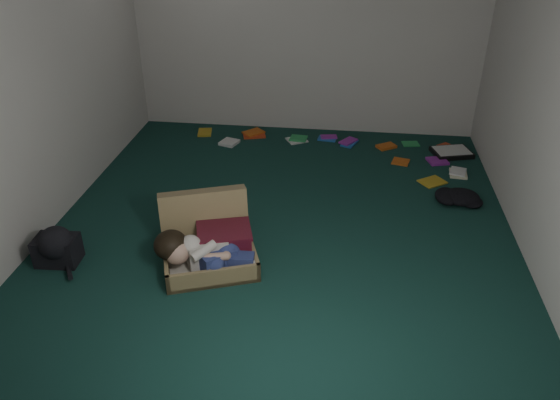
# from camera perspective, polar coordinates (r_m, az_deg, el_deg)

# --- Properties ---
(floor) EXTENTS (4.50, 4.50, 0.00)m
(floor) POSITION_cam_1_polar(r_m,az_deg,el_deg) (4.83, 0.22, -2.72)
(floor) COLOR #12352E
(floor) RESTS_ON ground
(wall_back) EXTENTS (4.50, 0.00, 4.50)m
(wall_back) POSITION_cam_1_polar(r_m,az_deg,el_deg) (6.44, 2.83, 18.21)
(wall_back) COLOR silver
(wall_back) RESTS_ON ground
(wall_front) EXTENTS (4.50, 0.00, 4.50)m
(wall_front) POSITION_cam_1_polar(r_m,az_deg,el_deg) (2.27, -6.71, -5.51)
(wall_front) COLOR silver
(wall_front) RESTS_ON ground
(wall_left) EXTENTS (0.00, 4.50, 4.50)m
(wall_left) POSITION_cam_1_polar(r_m,az_deg,el_deg) (4.92, -24.10, 12.00)
(wall_left) COLOR silver
(wall_left) RESTS_ON ground
(wall_right) EXTENTS (0.00, 4.50, 4.50)m
(wall_right) POSITION_cam_1_polar(r_m,az_deg,el_deg) (4.50, 26.84, 9.87)
(wall_right) COLOR silver
(wall_right) RESTS_ON ground
(suitcase) EXTENTS (0.90, 0.89, 0.52)m
(suitcase) POSITION_cam_1_polar(r_m,az_deg,el_deg) (4.38, -7.56, -4.41)
(suitcase) COLOR #8E794E
(suitcase) RESTS_ON floor
(person) EXTENTS (0.79, 0.40, 0.32)m
(person) POSITION_cam_1_polar(r_m,az_deg,el_deg) (4.21, -7.99, -5.33)
(person) COLOR beige
(person) RESTS_ON suitcase
(maroon_bin) EXTENTS (0.50, 0.44, 0.29)m
(maroon_bin) POSITION_cam_1_polar(r_m,az_deg,el_deg) (4.35, -5.80, -4.67)
(maroon_bin) COLOR #4C0F1C
(maroon_bin) RESTS_ON floor
(backpack) EXTENTS (0.43, 0.35, 0.25)m
(backpack) POSITION_cam_1_polar(r_m,az_deg,el_deg) (4.67, -22.26, -4.77)
(backpack) COLOR black
(backpack) RESTS_ON floor
(clothing_pile) EXTENTS (0.50, 0.46, 0.13)m
(clothing_pile) POSITION_cam_1_polar(r_m,az_deg,el_deg) (5.45, 17.88, 0.57)
(clothing_pile) COLOR black
(clothing_pile) RESTS_ON floor
(paper_tray) EXTENTS (0.48, 0.41, 0.06)m
(paper_tray) POSITION_cam_1_polar(r_m,az_deg,el_deg) (6.41, 17.49, 4.78)
(paper_tray) COLOR black
(paper_tray) RESTS_ON floor
(book_scatter) EXTENTS (3.12, 1.21, 0.02)m
(book_scatter) POSITION_cam_1_polar(r_m,az_deg,el_deg) (6.29, 7.67, 5.29)
(book_scatter) COLOR gold
(book_scatter) RESTS_ON floor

